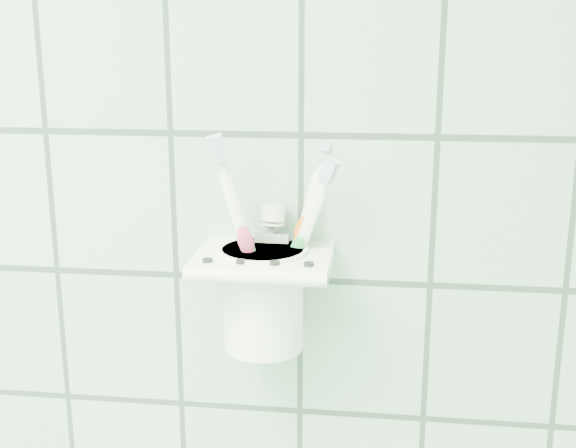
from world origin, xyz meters
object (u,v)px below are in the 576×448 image
at_px(toothpaste_tube, 268,262).
at_px(toothbrush_blue, 274,234).
at_px(toothbrush_pink, 275,237).
at_px(toothbrush_orange, 264,241).
at_px(cup, 263,294).
at_px(holder_bracket, 264,261).

bearing_deg(toothpaste_tube, toothbrush_blue, -65.27).
bearing_deg(toothbrush_blue, toothpaste_tube, 128.44).
height_order(toothbrush_pink, toothbrush_orange, toothbrush_pink).
height_order(cup, toothbrush_blue, toothbrush_blue).
xyz_separation_m(holder_bracket, toothpaste_tube, (0.00, 0.02, -0.01)).
xyz_separation_m(toothbrush_pink, toothbrush_blue, (-0.00, -0.00, 0.00)).
bearing_deg(toothpaste_tube, toothbrush_pink, -62.56).
xyz_separation_m(toothbrush_blue, toothbrush_orange, (-0.01, 0.02, -0.01)).
distance_m(toothbrush_blue, toothpaste_tube, 0.04).
height_order(toothbrush_blue, toothbrush_orange, toothbrush_blue).
bearing_deg(cup, toothpaste_tube, 76.52).
distance_m(cup, toothbrush_orange, 0.05).
bearing_deg(toothbrush_blue, toothbrush_orange, 137.72).
bearing_deg(holder_bracket, toothbrush_blue, -10.67).
height_order(toothbrush_orange, toothpaste_tube, toothbrush_orange).
height_order(cup, toothbrush_orange, toothbrush_orange).
relative_size(cup, toothbrush_pink, 0.48).
height_order(holder_bracket, toothpaste_tube, toothpaste_tube).
distance_m(toothbrush_orange, toothpaste_tube, 0.02).
xyz_separation_m(toothbrush_pink, toothpaste_tube, (-0.01, 0.02, -0.03)).
distance_m(toothbrush_pink, toothbrush_orange, 0.02).
relative_size(toothbrush_pink, toothbrush_orange, 1.11).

